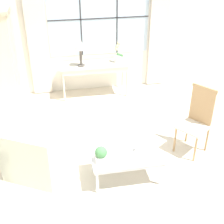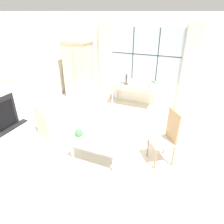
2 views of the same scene
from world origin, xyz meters
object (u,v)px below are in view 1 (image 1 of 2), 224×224
potted_orchid (118,54)px  coffee_table (126,157)px  side_chair_wooden (198,117)px  console_table (94,67)px  potted_plant_small (101,154)px  pillar_candle (138,148)px  table_lamp (80,46)px  armchair_upholstered (38,156)px

potted_orchid → coffee_table: potted_orchid is taller
side_chair_wooden → coffee_table: size_ratio=1.11×
console_table → potted_plant_small: 2.90m
coffee_table → potted_plant_small: (-0.38, -0.07, 0.16)m
potted_plant_small → pillar_candle: size_ratio=1.85×
console_table → potted_plant_small: bearing=-95.7°
console_table → side_chair_wooden: 2.70m
coffee_table → pillar_candle: (0.20, 0.05, 0.10)m
table_lamp → potted_plant_small: size_ratio=2.42×
console_table → side_chair_wooden: size_ratio=1.28×
table_lamp → pillar_candle: 2.85m
table_lamp → armchair_upholstered: size_ratio=0.52×
console_table → armchair_upholstered: (-1.19, -2.44, -0.36)m
console_table → pillar_candle: (0.28, -2.77, -0.16)m
console_table → side_chair_wooden: bearing=-59.0°
potted_orchid → armchair_upholstered: potted_orchid is taller
potted_plant_small → console_table: bearing=84.3°
table_lamp → potted_plant_small: (-0.01, -2.84, -0.61)m
potted_plant_small → potted_orchid: bearing=74.2°
armchair_upholstered → pillar_candle: armchair_upholstered is taller
armchair_upholstered → coffee_table: size_ratio=1.09×
side_chair_wooden → pillar_candle: side_chair_wooden is taller
coffee_table → potted_orchid: bearing=81.1°
table_lamp → potted_plant_small: table_lamp is taller
side_chair_wooden → pillar_candle: size_ratio=8.81×
table_lamp → side_chair_wooden: size_ratio=0.51×
side_chair_wooden → coffee_table: bearing=-158.9°
potted_orchid → potted_plant_small: size_ratio=1.97×
potted_orchid → armchair_upholstered: 3.05m
armchair_upholstered → pillar_candle: size_ratio=8.69×
potted_orchid → side_chair_wooden: potted_orchid is taller
armchair_upholstered → table_lamp: bearing=69.1°
side_chair_wooden → pillar_candle: (-1.11, -0.45, -0.14)m
table_lamp → potted_plant_small: bearing=-90.2°
console_table → pillar_candle: 2.78m
potted_orchid → coffee_table: bearing=-98.9°
table_lamp → potted_orchid: table_lamp is taller
console_table → armchair_upholstered: armchair_upholstered is taller
potted_plant_small → armchair_upholstered: bearing=153.4°
armchair_upholstered → side_chair_wooden: bearing=2.8°
console_table → potted_orchid: potted_orchid is taller
coffee_table → pillar_candle: size_ratio=7.94×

